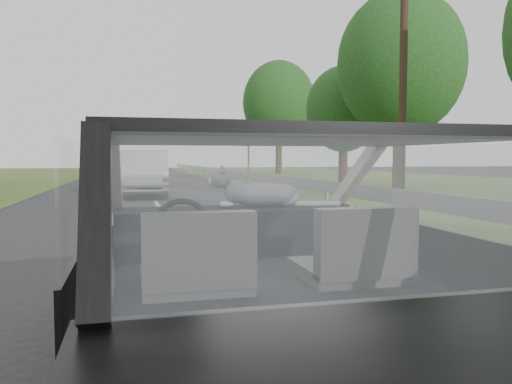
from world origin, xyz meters
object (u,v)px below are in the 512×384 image
highway_sign (248,159)px  utility_pole (403,79)px  subject_car (264,270)px  other_car (144,173)px  cat (263,193)px

highway_sign → utility_pole: bearing=-86.6°
highway_sign → subject_car: bearing=-110.6°
subject_car → other_car: size_ratio=0.81×
other_car → highway_sign: highway_sign is taller
cat → other_car: 15.11m
cat → utility_pole: utility_pole is taller
cat → utility_pole: (7.51, 11.12, 2.73)m
other_car → highway_sign: bearing=57.6°
highway_sign → other_car: bearing=-133.8°
cat → other_car: other_car is taller
utility_pole → subject_car: bearing=-123.1°
other_car → utility_pole: size_ratio=0.65×
cat → highway_sign: (5.22, 22.83, 0.21)m
subject_car → other_car: 15.76m
cat → other_car: bearing=99.9°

